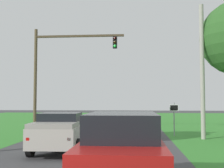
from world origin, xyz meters
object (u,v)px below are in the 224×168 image
object	(u,v)px
red_suv_near	(122,152)
pickup_truck_lead	(61,131)
traffic_light	(57,64)
keep_moving_sign	(174,115)
utility_pole_right	(202,71)

from	to	relation	value
red_suv_near	pickup_truck_lead	distance (m)	6.91
traffic_light	keep_moving_sign	distance (m)	9.62
utility_pole_right	red_suv_near	bearing A→B (deg)	-112.36
utility_pole_right	traffic_light	bearing A→B (deg)	162.31
keep_moving_sign	utility_pole_right	size ratio (longest dim) A/B	0.27
red_suv_near	pickup_truck_lead	xyz separation A→B (m)	(-3.20, 6.12, -0.12)
keep_moving_sign	pickup_truck_lead	bearing A→B (deg)	-133.11
pickup_truck_lead	traffic_light	world-z (taller)	traffic_light
pickup_truck_lead	traffic_light	bearing A→B (deg)	106.66
red_suv_near	pickup_truck_lead	size ratio (longest dim) A/B	0.88
keep_moving_sign	utility_pole_right	bearing A→B (deg)	-45.26
traffic_light	utility_pole_right	world-z (taller)	utility_pole_right
red_suv_near	pickup_truck_lead	bearing A→B (deg)	117.62
traffic_light	utility_pole_right	bearing A→B (deg)	-17.69
keep_moving_sign	utility_pole_right	world-z (taller)	utility_pole_right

